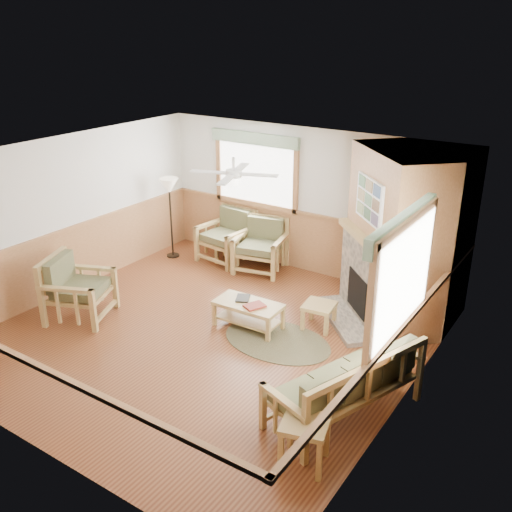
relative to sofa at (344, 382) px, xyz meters
The scene contains 24 objects.
floor 2.60m from the sofa, 167.23° to the left, with size 6.00×6.00×0.01m, color brown.
ceiling 3.41m from the sofa, 167.23° to the left, with size 6.00×6.00×0.01m, color white.
wall_back 4.45m from the sofa, 125.03° to the left, with size 6.00×0.02×2.70m, color white.
wall_front 3.60m from the sofa, 135.78° to the right, with size 6.00×0.02×2.70m, color white.
wall_left 5.60m from the sofa, behind, with size 0.02×6.00×2.70m, color white.
wall_right 1.18m from the sofa, 48.60° to the left, with size 0.02×6.00×2.70m, color white.
wainscot 2.57m from the sofa, 167.23° to the left, with size 6.00×6.00×1.10m, color #A56F43, non-canonical shape.
fireplace 2.80m from the sofa, 99.76° to the left, with size 2.20×2.20×2.70m, color #A56F43, non-canonical shape.
window_back 5.45m from the sofa, 135.59° to the left, with size 1.90×0.16×1.50m, color white, non-canonical shape.
window_right 2.16m from the sofa, 38.58° to the left, with size 0.16×1.90×1.50m, color white, non-canonical shape.
ceiling_fan 3.24m from the sofa, 158.50° to the left, with size 1.24×1.24×0.36m, color white, non-canonical shape.
sofa is the anchor object (origin of this frame).
armchair_back_left 5.10m from the sofa, 142.35° to the left, with size 0.90×0.90×1.01m, color tan, non-canonical shape.
armchair_back_right 4.43m from the sofa, 136.17° to the left, with size 0.87×0.87×0.98m, color tan, non-canonical shape.
armchair_left 4.56m from the sofa, behind, with size 0.91×0.91×1.02m, color tan, non-canonical shape.
coffee_table 2.42m from the sofa, 152.55° to the left, with size 1.04×0.52×0.42m, color tan, non-canonical shape.
end_table_chairs 5.02m from the sofa, 141.61° to the left, with size 0.51×0.49×0.57m, color tan, non-canonical shape.
end_table_sofa 1.02m from the sofa, 88.63° to the right, with size 0.48×0.46×0.54m, color tan, non-canonical shape.
footstool 2.12m from the sofa, 125.76° to the left, with size 0.46×0.46×0.40m, color tan, non-canonical shape.
braided_rug 1.89m from the sofa, 147.21° to the left, with size 1.69×1.69×0.01m, color #4D472F.
floor_lamp_left 5.72m from the sofa, 152.15° to the left, with size 0.37×0.37×1.62m, color black, non-canonical shape.
floor_lamp_right 1.43m from the sofa, 91.55° to the left, with size 0.35×0.35×1.51m, color black, non-canonical shape.
book_red 2.26m from the sofa, 151.92° to the left, with size 0.22×0.30×0.03m, color maroon.
book_dark 2.58m from the sofa, 152.71° to the left, with size 0.20×0.27×0.03m, color black.
Camera 1 is at (4.76, -5.86, 4.39)m, focal length 40.00 mm.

